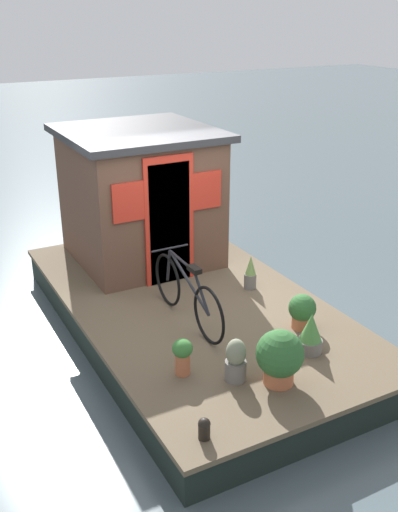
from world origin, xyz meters
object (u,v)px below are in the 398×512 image
at_px(mooring_bollard, 204,428).
at_px(potted_plant_basil, 280,356).
at_px(potted_plant_rosemary, 236,361).
at_px(potted_plant_succulent, 302,310).
at_px(houseboat_cabin, 140,195).
at_px(potted_plant_geranium, 183,354).
at_px(potted_plant_sage, 250,273).
at_px(potted_plant_lavender, 311,334).
at_px(bicycle, 187,294).

bearing_deg(mooring_bollard, potted_plant_basil, -70.35).
bearing_deg(potted_plant_rosemary, potted_plant_succulent, -66.71).
height_order(houseboat_cabin, potted_plant_geranium, houseboat_cabin).
height_order(potted_plant_sage, mooring_bollard, potted_plant_sage).
relative_size(potted_plant_basil, potted_plant_lavender, 1.25).
distance_m(bicycle, potted_plant_succulent, 1.39).
height_order(potted_plant_rosemary, potted_plant_basil, potted_plant_basil).
xyz_separation_m(potted_plant_lavender, mooring_bollard, (-0.71, 1.73, -0.11)).
xyz_separation_m(houseboat_cabin, potted_plant_basil, (-3.72, 0.08, -0.68)).
height_order(bicycle, potted_plant_lavender, bicycle).
distance_m(bicycle, potted_plant_lavender, 1.55).
relative_size(houseboat_cabin, potted_plant_lavender, 4.55).
height_order(houseboat_cabin, bicycle, houseboat_cabin).
bearing_deg(potted_plant_succulent, bicycle, 55.67).
bearing_deg(potted_plant_lavender, mooring_bollard, 112.28).
distance_m(houseboat_cabin, mooring_bollard, 4.36).
distance_m(houseboat_cabin, potted_plant_basil, 3.78).
height_order(potted_plant_basil, potted_plant_sage, potted_plant_basil).
bearing_deg(potted_plant_rosemary, potted_plant_basil, -125.88).
xyz_separation_m(potted_plant_rosemary, potted_plant_geranium, (0.35, 0.43, 0.01)).
height_order(potted_plant_rosemary, potted_plant_geranium, potted_plant_rosemary).
bearing_deg(potted_plant_basil, potted_plant_lavender, -63.60).
height_order(bicycle, potted_plant_rosemary, bicycle).
relative_size(potted_plant_lavender, potted_plant_geranium, 1.17).
bearing_deg(potted_plant_sage, potted_plant_succulent, 177.85).
distance_m(houseboat_cabin, potted_plant_geranium, 3.32).
height_order(bicycle, potted_plant_succulent, bicycle).
distance_m(potted_plant_sage, potted_plant_geranium, 2.23).
bearing_deg(bicycle, mooring_bollard, 156.92).
relative_size(potted_plant_succulent, potted_plant_sage, 0.91).
xyz_separation_m(potted_plant_rosemary, potted_plant_lavender, (0.07, -1.01, 0.00)).
distance_m(bicycle, potted_plant_basil, 1.60).
relative_size(potted_plant_rosemary, mooring_bollard, 2.22).
bearing_deg(mooring_bollard, potted_plant_sage, -40.27).
distance_m(potted_plant_lavender, mooring_bollard, 1.88).
distance_m(potted_plant_rosemary, potted_plant_sage, 2.18).
xyz_separation_m(houseboat_cabin, potted_plant_lavender, (-3.40, -0.57, -0.77)).
bearing_deg(potted_plant_sage, houseboat_cabin, 26.75).
height_order(potted_plant_rosemary, mooring_bollard, potted_plant_rosemary).
bearing_deg(houseboat_cabin, potted_plant_sage, -153.25).
xyz_separation_m(potted_plant_sage, potted_plant_geranium, (-1.39, 1.74, 0.01)).
relative_size(potted_plant_basil, potted_plant_geranium, 1.46).
relative_size(bicycle, potted_plant_rosemary, 3.71).
bearing_deg(houseboat_cabin, potted_plant_geranium, 164.29).
relative_size(houseboat_cabin, potted_plant_geranium, 5.31).
distance_m(potted_plant_basil, potted_plant_geranium, 1.00).
height_order(potted_plant_succulent, mooring_bollard, potted_plant_succulent).
xyz_separation_m(potted_plant_sage, mooring_bollard, (-2.39, 2.03, -0.11)).
distance_m(bicycle, potted_plant_sage, 1.27).
xyz_separation_m(potted_plant_basil, potted_plant_sage, (2.01, -0.95, -0.09)).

